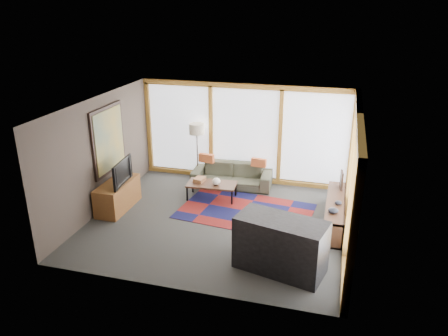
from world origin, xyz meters
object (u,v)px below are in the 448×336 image
(television, at_px, (118,172))
(bar_counter, at_px, (281,245))
(sofa, at_px, (232,175))
(bookshelf, at_px, (335,212))
(coffee_table, at_px, (212,191))
(tv_console, at_px, (118,195))
(floor_lamp, at_px, (197,153))

(television, relative_size, bar_counter, 0.62)
(sofa, xyz_separation_m, bookshelf, (2.65, -1.40, -0.03))
(sofa, relative_size, bar_counter, 1.30)
(coffee_table, height_order, tv_console, tv_console)
(tv_console, height_order, bar_counter, bar_counter)
(bookshelf, bearing_deg, tv_console, -173.41)
(bookshelf, relative_size, tv_console, 1.67)
(bar_counter, bearing_deg, television, 173.85)
(television, bearing_deg, bookshelf, -87.98)
(floor_lamp, xyz_separation_m, television, (-1.15, -2.10, 0.14))
(bookshelf, bearing_deg, television, -172.90)
(sofa, distance_m, television, 2.98)
(television, xyz_separation_m, bar_counter, (3.88, -1.42, -0.43))
(floor_lamp, bearing_deg, bookshelf, -22.69)
(floor_lamp, bearing_deg, coffee_table, -54.85)
(bookshelf, bearing_deg, sofa, 152.17)
(sofa, xyz_separation_m, television, (-2.12, -1.99, 0.63))
(sofa, height_order, floor_lamp, floor_lamp)
(floor_lamp, bearing_deg, tv_console, -120.98)
(sofa, xyz_separation_m, coffee_table, (-0.28, -0.86, -0.10))
(sofa, height_order, television, television)
(coffee_table, height_order, bookshelf, bookshelf)
(coffee_table, xyz_separation_m, bar_counter, (2.05, -2.55, 0.30))
(floor_lamp, bearing_deg, television, -118.65)
(sofa, bearing_deg, tv_console, -142.22)
(sofa, distance_m, tv_console, 2.96)
(television, bearing_deg, coffee_table, -63.54)
(bar_counter, bearing_deg, coffee_table, 142.70)
(floor_lamp, height_order, television, floor_lamp)
(floor_lamp, xyz_separation_m, bookshelf, (3.62, -1.51, -0.52))
(coffee_table, bearing_deg, sofa, 71.89)
(tv_console, xyz_separation_m, bar_counter, (3.98, -1.45, 0.17))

